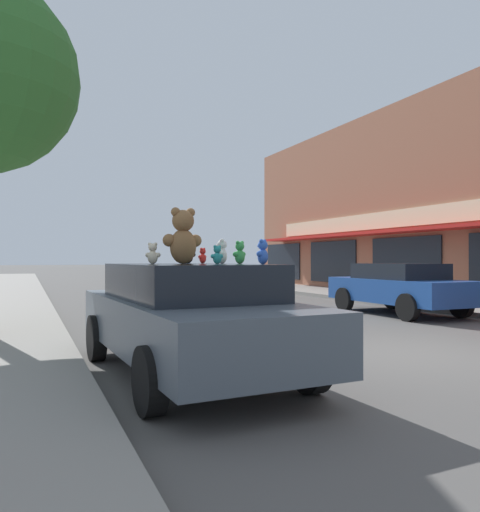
{
  "coord_description": "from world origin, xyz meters",
  "views": [
    {
      "loc": [
        -5.69,
        -6.32,
        1.53
      ],
      "look_at": [
        -2.21,
        1.79,
        1.58
      ],
      "focal_mm": 35.0,
      "sensor_mm": 36.0,
      "label": 1
    }
  ],
  "objects": [
    {
      "name": "teddy_bear_giant",
      "position": [
        -3.72,
        0.25,
        1.83
      ],
      "size": [
        0.57,
        0.36,
        0.77
      ],
      "rotation": [
        0.0,
        0.0,
        3.21
      ],
      "color": "olive",
      "rests_on": "plush_art_car"
    },
    {
      "name": "parked_car_far_center",
      "position": [
        3.8,
        4.63,
        0.77
      ],
      "size": [
        1.97,
        4.28,
        1.41
      ],
      "color": "#1E4793",
      "rests_on": "ground_plane"
    },
    {
      "name": "teddy_bear_cream",
      "position": [
        -4.13,
        0.31,
        1.6
      ],
      "size": [
        0.22,
        0.18,
        0.29
      ],
      "rotation": [
        0.0,
        0.0,
        2.61
      ],
      "color": "beige",
      "rests_on": "plush_art_car"
    },
    {
      "name": "teddy_bear_teal",
      "position": [
        -3.42,
        -0.28,
        1.58
      ],
      "size": [
        0.18,
        0.12,
        0.25
      ],
      "rotation": [
        0.0,
        0.0,
        3.28
      ],
      "color": "teal",
      "rests_on": "plush_art_car"
    },
    {
      "name": "teddy_bear_red",
      "position": [
        -3.25,
        0.8,
        1.58
      ],
      "size": [
        0.17,
        0.15,
        0.24
      ],
      "rotation": [
        0.0,
        0.0,
        3.73
      ],
      "color": "red",
      "rests_on": "plush_art_car"
    },
    {
      "name": "plush_art_car",
      "position": [
        -3.72,
        0.0,
        0.79
      ],
      "size": [
        2.23,
        4.82,
        1.46
      ],
      "rotation": [
        0.0,
        0.0,
        0.05
      ],
      "color": "#4C5660",
      "rests_on": "ground_plane"
    },
    {
      "name": "teddy_bear_white",
      "position": [
        -3.13,
        0.31,
        1.64
      ],
      "size": [
        0.2,
        0.27,
        0.36
      ],
      "rotation": [
        0.0,
        0.0,
        4.31
      ],
      "color": "white",
      "rests_on": "plush_art_car"
    },
    {
      "name": "ground_plane",
      "position": [
        0.0,
        0.0,
        0.0
      ],
      "size": [
        260.0,
        260.0,
        0.0
      ],
      "primitive_type": "plane",
      "color": "#514F4C"
    },
    {
      "name": "teddy_bear_blue",
      "position": [
        -3.02,
        -0.79,
        1.61
      ],
      "size": [
        0.22,
        0.2,
        0.31
      ],
      "rotation": [
        0.0,
        0.0,
        3.81
      ],
      "color": "blue",
      "rests_on": "plush_art_car"
    },
    {
      "name": "teddy_bear_black",
      "position": [
        -3.35,
        1.2,
        1.62
      ],
      "size": [
        0.25,
        0.17,
        0.33
      ],
      "rotation": [
        0.0,
        0.0,
        2.88
      ],
      "color": "black",
      "rests_on": "plush_art_car"
    },
    {
      "name": "teddy_bear_green",
      "position": [
        -3.04,
        -0.12,
        1.62
      ],
      "size": [
        0.24,
        0.18,
        0.31
      ],
      "rotation": [
        0.0,
        0.0,
        3.57
      ],
      "color": "green",
      "rests_on": "plush_art_car"
    }
  ]
}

